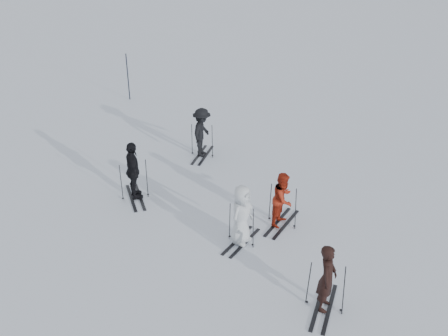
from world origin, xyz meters
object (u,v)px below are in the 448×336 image
object	(u,v)px
skier_grey	(241,216)
skier_uphill_far	(202,133)
skier_near_dark	(327,279)
skier_uphill_left	(133,172)
skier_red	(283,200)
piste_marker	(128,77)

from	to	relation	value
skier_grey	skier_uphill_far	bearing A→B (deg)	45.05
skier_near_dark	skier_uphill_far	xyz separation A→B (m)	(-2.04, 8.48, 0.07)
skier_near_dark	skier_uphill_left	world-z (taller)	skier_uphill_left
skier_red	piste_marker	bearing A→B (deg)	60.36
skier_grey	skier_uphill_far	size ratio (longest dim) A/B	0.94
skier_red	skier_uphill_left	size ratio (longest dim) A/B	0.86
skier_uphill_left	piste_marker	xyz separation A→B (m)	(-0.52, 9.61, 0.17)
skier_red	skier_grey	size ratio (longest dim) A/B	0.94
skier_near_dark	skier_uphill_far	size ratio (longest dim) A/B	0.92
piste_marker	skier_uphill_far	bearing A→B (deg)	-66.51
skier_uphill_left	skier_red	bearing A→B (deg)	-126.46
skier_uphill_far	skier_uphill_left	bearing A→B (deg)	162.59
skier_uphill_far	piste_marker	bearing A→B (deg)	46.64
skier_near_dark	piste_marker	xyz separation A→B (m)	(-4.99, 15.26, 0.27)
skier_uphill_left	skier_uphill_far	bearing A→B (deg)	-51.33
skier_red	skier_grey	xyz separation A→B (m)	(-1.34, -0.75, 0.05)
skier_uphill_far	skier_red	bearing A→B (deg)	-135.76
skier_uphill_left	piste_marker	size ratio (longest dim) A/B	0.85
skier_grey	skier_uphill_left	world-z (taller)	skier_uphill_left
skier_uphill_left	skier_uphill_far	world-z (taller)	skier_uphill_left
skier_uphill_far	skier_grey	bearing A→B (deg)	-151.26
skier_uphill_left	skier_uphill_far	xyz separation A→B (m)	(2.43, 2.83, -0.03)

